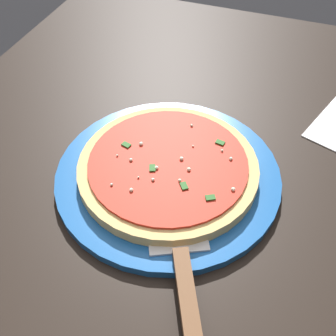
{
  "coord_description": "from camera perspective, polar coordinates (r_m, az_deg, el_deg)",
  "views": [
    {
      "loc": [
        -0.37,
        -0.16,
        1.18
      ],
      "look_at": [
        -0.01,
        -0.03,
        0.78
      ],
      "focal_mm": 44.66,
      "sensor_mm": 36.0,
      "label": 1
    }
  ],
  "objects": [
    {
      "name": "pizza_server",
      "position": [
        0.47,
        2.07,
        -13.89
      ],
      "size": [
        0.22,
        0.14,
        0.01
      ],
      "color": "silver",
      "rests_on": "serving_plate"
    },
    {
      "name": "serving_plate",
      "position": [
        0.57,
        0.0,
        -0.96
      ],
      "size": [
        0.3,
        0.3,
        0.01
      ],
      "primitive_type": "cylinder",
      "color": "#195199",
      "rests_on": "restaurant_table"
    },
    {
      "name": "pizza",
      "position": [
        0.56,
        0.0,
        0.12
      ],
      "size": [
        0.24,
        0.24,
        0.02
      ],
      "color": "#DBB26B",
      "rests_on": "serving_plate"
    },
    {
      "name": "restaurant_table",
      "position": [
        0.7,
        -1.71,
        -8.44
      ],
      "size": [
        1.02,
        0.75,
        0.76
      ],
      "color": "black",
      "rests_on": "ground_plane"
    }
  ]
}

